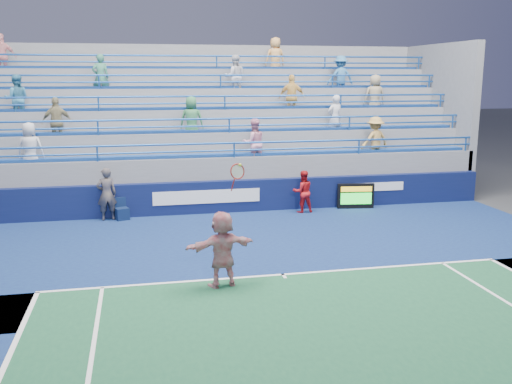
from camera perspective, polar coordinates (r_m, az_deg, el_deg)
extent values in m
plane|color=#333538|center=(13.51, 2.70, -8.33)|extent=(120.00, 120.00, 0.00)
cube|color=navy|center=(15.53, 0.66, -5.60)|extent=(18.00, 8.40, 0.02)
cube|color=white|center=(13.50, 2.70, -8.24)|extent=(11.00, 0.10, 0.01)
cube|color=white|center=(13.41, 2.81, -8.38)|extent=(0.08, 0.30, 0.01)
cube|color=#0A133B|center=(19.49, -2.06, -0.41)|extent=(18.00, 0.30, 1.10)
cube|color=white|center=(19.18, -4.92, -0.48)|extent=(3.60, 0.02, 0.45)
cube|color=white|center=(20.81, 12.27, 0.53)|extent=(1.80, 0.02, 0.30)
cube|color=slate|center=(22.34, -3.35, 1.13)|extent=(18.00, 5.60, 1.10)
cube|color=slate|center=(22.28, -3.36, 2.08)|extent=(18.00, 5.60, 1.85)
cube|color=navy|center=(19.84, -2.38, 3.76)|extent=(17.40, 0.45, 0.10)
cylinder|color=#1D509F|center=(19.39, -2.20, 4.92)|extent=(18.00, 0.07, 0.07)
cube|color=slate|center=(22.71, -3.55, 3.22)|extent=(18.00, 4.60, 2.60)
cube|color=navy|center=(20.73, -2.86, 6.19)|extent=(17.40, 0.45, 0.10)
cylinder|color=#1D509F|center=(20.30, -2.69, 7.35)|extent=(18.00, 0.07, 0.07)
cube|color=slate|center=(23.15, -3.75, 4.31)|extent=(18.00, 3.60, 3.35)
cube|color=navy|center=(21.66, -3.30, 8.40)|extent=(17.40, 0.45, 0.10)
cylinder|color=#1D509F|center=(21.25, -3.15, 9.56)|extent=(18.00, 0.07, 0.07)
cube|color=slate|center=(23.60, -3.93, 5.37)|extent=(18.00, 2.60, 4.10)
cube|color=navy|center=(22.62, -3.70, 10.43)|extent=(17.40, 0.45, 0.10)
cylinder|color=#1D509F|center=(22.22, -3.57, 11.58)|extent=(18.00, 0.07, 0.07)
cube|color=slate|center=(24.05, -4.11, 6.38)|extent=(18.00, 1.60, 4.85)
cube|color=navy|center=(23.61, -4.08, 12.30)|extent=(17.40, 0.45, 0.10)
cylinder|color=#1D509F|center=(23.22, -3.96, 13.42)|extent=(18.00, 0.07, 0.07)
imported|color=teal|center=(21.78, -22.79, 8.55)|extent=(0.87, 0.70, 1.70)
imported|color=#ECA85B|center=(24.08, 1.94, 13.21)|extent=(0.88, 0.62, 1.70)
imported|color=#8C835D|center=(20.62, -19.27, 6.59)|extent=(1.04, 0.53, 1.70)
imported|color=tan|center=(21.29, 11.80, 5.10)|extent=(1.21, 0.86, 1.70)
imported|color=#387D61|center=(22.42, -15.27, 11.02)|extent=(0.66, 0.47, 1.70)
imported|color=silver|center=(21.71, 7.89, 7.34)|extent=(0.70, 0.56, 1.70)
imported|color=pink|center=(23.89, -24.02, 12.25)|extent=(1.01, 0.44, 1.70)
imported|color=tan|center=(23.33, 11.79, 9.34)|extent=(0.87, 0.61, 1.70)
imported|color=#F3C05E|center=(22.20, 3.62, 9.46)|extent=(1.06, 0.61, 1.70)
imported|color=silver|center=(22.71, -2.13, 11.41)|extent=(0.85, 0.67, 1.70)
imported|color=#367848|center=(20.54, -6.45, 7.14)|extent=(0.91, 0.68, 1.70)
imported|color=#BABBC1|center=(19.82, -21.64, 4.06)|extent=(0.88, 0.62, 1.70)
imported|color=pink|center=(19.93, -0.22, 4.91)|extent=(0.88, 0.71, 1.70)
imported|color=teal|center=(23.84, 8.44, 11.31)|extent=(1.11, 0.66, 1.70)
cube|color=black|center=(20.26, 9.93, -0.41)|extent=(1.29, 0.29, 0.89)
cube|color=gold|center=(20.13, 10.04, 0.28)|extent=(1.09, 0.02, 0.18)
cube|color=#19E533|center=(20.20, 10.01, -0.64)|extent=(1.09, 0.02, 0.40)
cube|color=#0C193A|center=(18.94, -13.26, -2.15)|extent=(0.51, 0.51, 0.40)
cube|color=#0C193A|center=(19.04, -13.30, -0.97)|extent=(0.40, 0.17, 0.31)
imported|color=silver|center=(12.58, -3.40, -5.73)|extent=(1.66, 0.84, 1.72)
torus|color=maroon|center=(12.24, -1.87, 2.07)|extent=(0.36, 0.20, 0.35)
cylinder|color=maroon|center=(12.27, -2.32, 0.73)|extent=(0.08, 0.20, 0.31)
sphere|color=#CFD631|center=(12.17, -1.60, 2.73)|extent=(0.07, 0.07, 0.07)
imported|color=#121832|center=(18.86, -14.71, -0.21)|extent=(0.70, 0.52, 1.73)
imported|color=#B31418|center=(19.40, 4.70, 0.04)|extent=(0.72, 0.58, 1.45)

